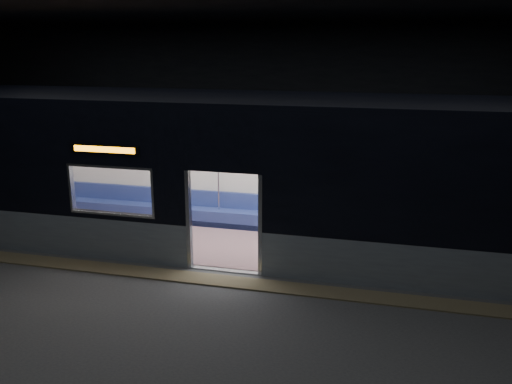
% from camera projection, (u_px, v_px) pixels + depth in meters
% --- Properties ---
extents(station_floor, '(24.00, 14.00, 0.01)m').
position_uv_depth(station_floor, '(208.00, 294.00, 9.93)').
color(station_floor, '#47494C').
rests_on(station_floor, ground).
extents(station_envelope, '(24.00, 14.00, 5.00)m').
position_uv_depth(station_envelope, '(203.00, 91.00, 8.95)').
color(station_envelope, black).
rests_on(station_envelope, station_floor).
extents(tactile_strip, '(22.80, 0.50, 0.03)m').
position_uv_depth(tactile_strip, '(217.00, 280.00, 10.44)').
color(tactile_strip, '#8C7F59').
rests_on(tactile_strip, station_floor).
extents(metro_car, '(18.00, 3.04, 3.35)m').
position_uv_depth(metro_car, '(244.00, 166.00, 11.81)').
color(metro_car, '#91A1AD').
rests_on(metro_car, station_floor).
extents(passenger, '(0.45, 0.77, 1.48)m').
position_uv_depth(passenger, '(385.00, 206.00, 12.30)').
color(passenger, black).
rests_on(passenger, metro_car).
extents(handbag, '(0.36, 0.31, 0.17)m').
position_uv_depth(handbag, '(386.00, 215.00, 12.09)').
color(handbag, black).
rests_on(handbag, passenger).
extents(transit_map, '(0.95, 0.03, 0.62)m').
position_uv_depth(transit_map, '(351.00, 175.00, 12.62)').
color(transit_map, white).
rests_on(transit_map, metro_car).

